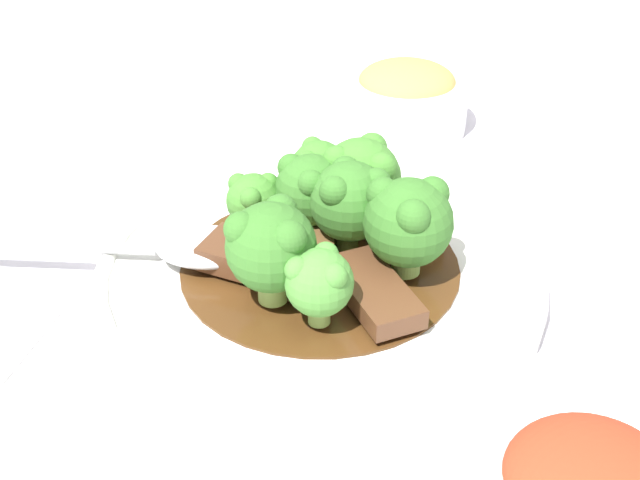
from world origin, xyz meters
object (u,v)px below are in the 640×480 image
(broccoli_floret_2, at_px, (350,199))
(broccoli_floret_6, at_px, (408,221))
(beef_strip_0, at_px, (396,237))
(side_bowl_appetizer, at_px, (406,97))
(beef_strip_3, at_px, (255,258))
(beef_strip_1, at_px, (374,291))
(main_plate, at_px, (320,273))
(broccoli_floret_4, at_px, (271,246))
(broccoli_floret_0, at_px, (311,188))
(serving_spoon, at_px, (179,247))
(broccoli_floret_7, at_px, (319,281))
(beef_strip_2, at_px, (319,264))
(broccoli_floret_3, at_px, (254,199))
(broccoli_floret_5, at_px, (319,168))
(broccoli_floret_1, at_px, (362,177))

(broccoli_floret_2, bearing_deg, broccoli_floret_6, 168.65)
(beef_strip_0, relative_size, side_bowl_appetizer, 0.60)
(beef_strip_0, height_order, beef_strip_3, beef_strip_3)
(beef_strip_1, bearing_deg, main_plate, -23.44)
(main_plate, height_order, broccoli_floret_4, broccoli_floret_4)
(main_plate, bearing_deg, beef_strip_0, -130.41)
(broccoli_floret_0, relative_size, broccoli_floret_4, 0.84)
(beef_strip_3, distance_m, broccoli_floret_6, 0.09)
(serving_spoon, bearing_deg, broccoli_floret_6, -158.69)
(beef_strip_3, relative_size, broccoli_floret_2, 1.15)
(broccoli_floret_7, bearing_deg, beef_strip_2, -61.17)
(main_plate, height_order, serving_spoon, serving_spoon)
(broccoli_floret_6, bearing_deg, main_plate, 16.14)
(main_plate, distance_m, beef_strip_0, 0.05)
(broccoli_floret_6, bearing_deg, beef_strip_0, -54.35)
(main_plate, bearing_deg, broccoli_floret_2, -109.87)
(beef_strip_3, relative_size, broccoli_floret_3, 1.71)
(beef_strip_3, distance_m, broccoli_floret_5, 0.08)
(broccoli_floret_0, relative_size, broccoli_floret_7, 1.14)
(serving_spoon, bearing_deg, broccoli_floret_7, 171.21)
(beef_strip_3, distance_m, broccoli_floret_0, 0.06)
(broccoli_floret_0, bearing_deg, serving_spoon, 48.60)
(broccoli_floret_4, bearing_deg, broccoli_floret_5, -76.22)
(beef_strip_1, bearing_deg, serving_spoon, 7.34)
(broccoli_floret_1, xyz_separation_m, broccoli_floret_6, (-0.05, 0.04, 0.00))
(main_plate, height_order, broccoli_floret_3, broccoli_floret_3)
(broccoli_floret_0, distance_m, broccoli_floret_7, 0.09)
(broccoli_floret_1, xyz_separation_m, broccoli_floret_2, (-0.01, 0.03, 0.00))
(beef_strip_3, distance_m, broccoli_floret_3, 0.05)
(beef_strip_2, relative_size, broccoli_floret_5, 1.46)
(broccoli_floret_1, relative_size, broccoli_floret_2, 0.99)
(broccoli_floret_7, bearing_deg, broccoli_floret_5, -61.60)
(beef_strip_0, relative_size, broccoli_floret_2, 1.03)
(broccoli_floret_1, relative_size, broccoli_floret_5, 1.19)
(broccoli_floret_7, bearing_deg, beef_strip_1, -118.85)
(main_plate, distance_m, broccoli_floret_1, 0.07)
(broccoli_floret_5, height_order, broccoli_floret_7, broccoli_floret_5)
(side_bowl_appetizer, bearing_deg, beef_strip_1, 109.76)
(broccoli_floret_5, bearing_deg, broccoli_floret_1, 177.20)
(beef_strip_0, distance_m, broccoli_floret_7, 0.09)
(broccoli_floret_6, distance_m, side_bowl_appetizer, 0.23)
(main_plate, relative_size, broccoli_floret_3, 7.10)
(side_bowl_appetizer, bearing_deg, serving_spoon, 82.53)
(broccoli_floret_4, bearing_deg, beef_strip_3, -40.81)
(broccoli_floret_0, distance_m, serving_spoon, 0.09)
(broccoli_floret_3, bearing_deg, serving_spoon, 62.25)
(beef_strip_0, xyz_separation_m, side_bowl_appetizer, (0.08, -0.19, 0.00))
(main_plate, height_order, broccoli_floret_7, broccoli_floret_7)
(broccoli_floret_0, xyz_separation_m, broccoli_floret_1, (-0.02, -0.02, 0.00))
(beef_strip_2, relative_size, broccoli_floret_7, 1.52)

